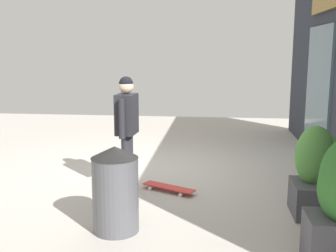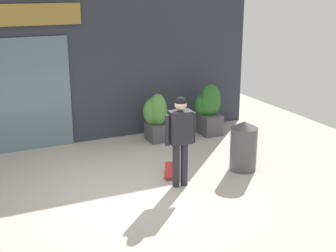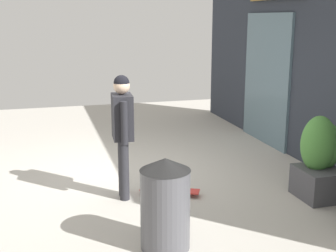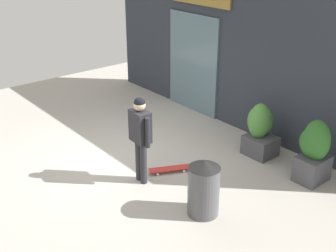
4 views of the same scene
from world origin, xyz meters
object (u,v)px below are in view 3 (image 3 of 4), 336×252
(skateboarder, at_px, (123,125))
(planter_box_left, at_px, (320,154))
(trash_bin, at_px, (165,203))
(skateboard, at_px, (170,190))

(skateboarder, bearing_deg, planter_box_left, -9.94)
(planter_box_left, height_order, trash_bin, planter_box_left)
(trash_bin, bearing_deg, skateboard, 162.16)
(skateboarder, distance_m, planter_box_left, 2.71)
(skateboarder, height_order, skateboard, skateboarder)
(skateboarder, bearing_deg, trash_bin, -78.90)
(planter_box_left, xyz_separation_m, trash_bin, (0.82, -2.42, -0.09))
(skateboard, relative_size, planter_box_left, 0.73)
(skateboard, distance_m, planter_box_left, 2.12)
(trash_bin, bearing_deg, planter_box_left, 108.85)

